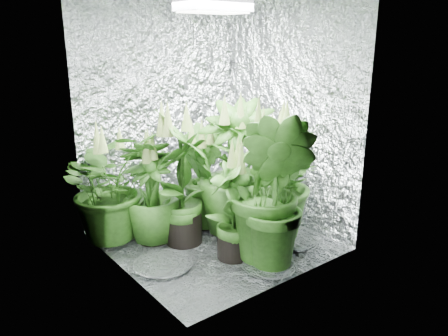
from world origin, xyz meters
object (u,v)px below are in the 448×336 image
at_px(plant_c, 202,178).
at_px(plant_f, 233,205).
at_px(plant_e, 270,181).
at_px(plant_g, 271,192).
at_px(plant_a, 111,186).
at_px(plant_d, 152,192).
at_px(plant_h, 235,170).
at_px(circulation_fan, 236,194).
at_px(plant_b, 182,179).
at_px(grow_lamp, 213,6).

height_order(plant_c, plant_f, plant_c).
height_order(plant_c, plant_e, plant_e).
bearing_deg(plant_g, plant_a, 123.56).
relative_size(plant_d, plant_h, 0.77).
height_order(plant_a, circulation_fan, plant_a).
bearing_deg(plant_g, plant_d, 118.48).
xyz_separation_m(plant_h, circulation_fan, (0.38, 0.44, -0.42)).
bearing_deg(plant_h, plant_g, -103.58).
bearing_deg(plant_a, plant_b, -42.30).
bearing_deg(plant_d, plant_e, -38.56).
relative_size(grow_lamp, plant_c, 0.52).
relative_size(grow_lamp, circulation_fan, 1.43).
relative_size(plant_a, plant_d, 1.06).
bearing_deg(plant_b, plant_g, -67.23).
relative_size(plant_a, plant_f, 1.06).
height_order(plant_b, plant_e, plant_b).
bearing_deg(plant_d, plant_f, -61.86).
height_order(plant_e, circulation_fan, plant_e).
bearing_deg(plant_e, plant_d, 141.44).
relative_size(plant_b, plant_e, 1.06).
bearing_deg(plant_f, circulation_fan, 49.51).
height_order(plant_b, plant_c, plant_b).
bearing_deg(plant_b, plant_c, 28.67).
relative_size(plant_a, plant_c, 1.03).
height_order(plant_b, plant_g, plant_g).
height_order(grow_lamp, plant_h, grow_lamp).
bearing_deg(plant_h, plant_c, 112.33).
bearing_deg(plant_e, plant_c, 112.54).
relative_size(plant_g, plant_h, 1.02).
relative_size(plant_e, plant_g, 0.90).
distance_m(plant_a, plant_g, 1.32).
xyz_separation_m(grow_lamp, plant_e, (0.35, -0.27, -1.31)).
bearing_deg(plant_d, plant_g, -61.52).
height_order(plant_a, plant_b, plant_b).
bearing_deg(plant_f, plant_b, 108.82).
bearing_deg(circulation_fan, plant_g, -126.63).
distance_m(plant_g, plant_h, 0.60).
xyz_separation_m(plant_c, plant_e, (0.24, -0.59, 0.08)).
relative_size(plant_d, circulation_fan, 2.68).
xyz_separation_m(grow_lamp, circulation_fan, (0.60, 0.47, -1.68)).
height_order(plant_g, plant_h, plant_g).
height_order(plant_a, plant_e, plant_e).
bearing_deg(plant_f, plant_e, 5.31).
xyz_separation_m(plant_b, plant_f, (0.15, -0.45, -0.12)).
bearing_deg(plant_c, plant_g, -91.23).
relative_size(plant_c, plant_f, 1.04).
bearing_deg(grow_lamp, circulation_fan, 37.62).
distance_m(grow_lamp, plant_f, 1.44).
height_order(grow_lamp, plant_e, grow_lamp).
bearing_deg(grow_lamp, plant_a, 139.92).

